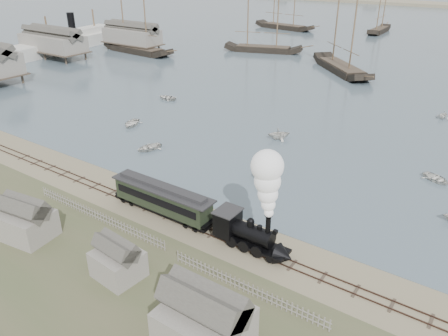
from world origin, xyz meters
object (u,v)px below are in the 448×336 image
Objects in this scene: locomotive at (261,210)px; beached_dinghy at (145,187)px; passenger_coach at (162,198)px; steamship at (72,30)px.

beached_dinghy is (-17.86, 2.97, -4.34)m from locomotive.
locomotive is 12.53m from passenger_coach.
locomotive is 18.62m from beached_dinghy.
locomotive reaches higher than passenger_coach.
locomotive is at bearing -128.42° from steamship.
steamship is at bearing 73.61° from beached_dinghy.
beached_dinghy is at bearing -132.11° from steamship.
passenger_coach is at bearing 180.00° from locomotive.
steamship reaches higher than passenger_coach.
passenger_coach is at bearing -100.78° from beached_dinghy.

